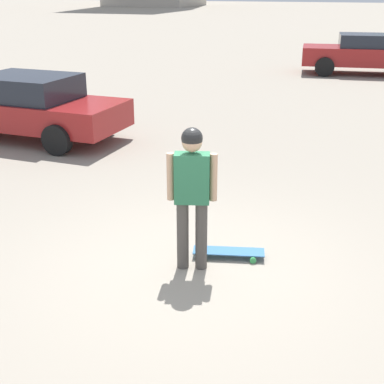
# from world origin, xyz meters

# --- Properties ---
(ground_plane) EXTENTS (220.00, 220.00, 0.00)m
(ground_plane) POSITION_xyz_m (0.00, 0.00, 0.00)
(ground_plane) COLOR gray
(person) EXTENTS (0.55, 0.31, 1.72)m
(person) POSITION_xyz_m (0.00, 0.00, 1.03)
(person) COLOR #4C4742
(person) RESTS_ON ground_plane
(skateboard) EXTENTS (0.91, 0.45, 0.09)m
(skateboard) POSITION_xyz_m (-0.34, -0.39, 0.07)
(skateboard) COLOR #336693
(skateboard) RESTS_ON ground_plane
(car_parked_near) EXTENTS (4.46, 2.00, 1.38)m
(car_parked_near) POSITION_xyz_m (5.36, -4.27, 0.71)
(car_parked_near) COLOR maroon
(car_parked_near) RESTS_ON ground_plane
(car_parked_far) EXTENTS (4.60, 2.44, 1.47)m
(car_parked_far) POSITION_xyz_m (-1.02, -16.20, 0.78)
(car_parked_far) COLOR maroon
(car_parked_far) RESTS_ON ground_plane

